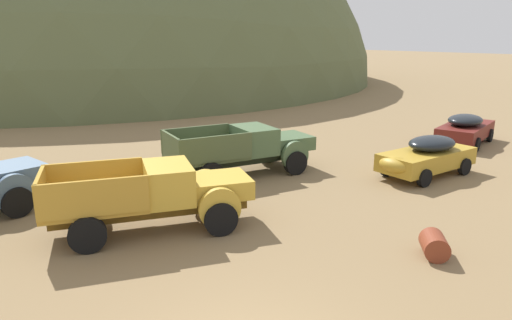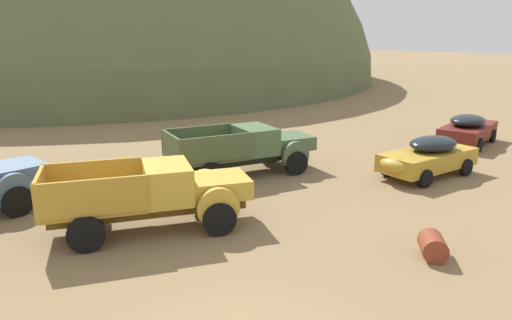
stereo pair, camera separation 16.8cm
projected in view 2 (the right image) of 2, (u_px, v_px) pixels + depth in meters
hill_far_left at (92, 76)px, 64.66m from camera, size 73.70×78.53×48.63m
truck_faded_yellow at (163, 194)px, 13.18m from camera, size 5.98×3.53×1.91m
truck_weathered_green at (251, 148)px, 18.58m from camera, size 6.15×2.96×1.91m
car_mustard at (426, 156)px, 18.12m from camera, size 4.52×1.96×1.57m
car_oxblood at (469, 128)px, 23.69m from camera, size 4.94×3.02×1.57m
oil_drum_tipped at (433, 246)px, 11.52m from camera, size 1.03×1.03×0.63m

